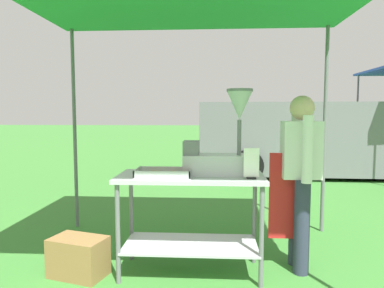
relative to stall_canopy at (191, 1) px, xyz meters
The scene contains 9 objects.
ground_plane 5.17m from the stall_canopy, 90.29° to the left, with size 70.00×70.00×0.00m, color #3D7F33.
stall_canopy is the anchor object (origin of this frame).
donut_cart 1.79m from the stall_canopy, 90.00° to the right, with size 1.30×0.60×0.90m.
donut_tray 1.55m from the stall_canopy, 137.25° to the right, with size 0.48×0.27×0.07m.
donut_fryer 1.30m from the stall_canopy, ahead, with size 0.62×0.28×0.77m.
menu_sign 1.54m from the stall_canopy, 25.69° to the right, with size 0.13×0.05×0.26m.
vendor 1.83m from the stall_canopy, ahead, with size 0.45×0.53×1.61m.
supply_crate 2.49m from the stall_canopy, 167.08° to the right, with size 0.55×0.43×0.35m.
van_grey 6.06m from the stall_canopy, 62.91° to the left, with size 5.50×2.21×1.69m.
Camera 1 is at (0.22, -1.76, 1.45)m, focal length 33.04 mm.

